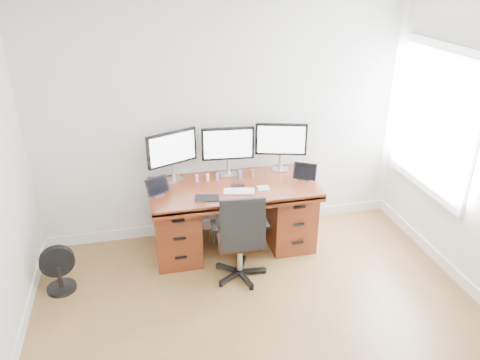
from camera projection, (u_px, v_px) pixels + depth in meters
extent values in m
cube|color=white|center=(224.00, 116.00, 4.91)|extent=(4.00, 0.10, 2.70)
cube|color=white|center=(434.00, 120.00, 4.63)|extent=(0.04, 1.30, 1.50)
cube|color=white|center=(432.00, 120.00, 4.62)|extent=(0.01, 1.15, 1.35)
cube|color=#592311|center=(233.00, 188.00, 4.78)|extent=(1.70, 0.80, 0.05)
cube|color=#592311|center=(176.00, 224.00, 4.85)|extent=(0.45, 0.70, 0.70)
cube|color=#592311|center=(287.00, 212.00, 5.09)|extent=(0.45, 0.70, 0.70)
cube|color=#441A0C|center=(228.00, 194.00, 5.14)|extent=(0.74, 0.03, 0.40)
cylinder|color=black|center=(240.00, 272.00, 4.63)|extent=(0.54, 0.54, 0.07)
cylinder|color=silver|center=(240.00, 254.00, 4.54)|extent=(0.05, 0.05, 0.36)
cube|color=black|center=(240.00, 239.00, 4.46)|extent=(0.46, 0.44, 0.06)
cube|color=black|center=(243.00, 225.00, 4.17)|extent=(0.41, 0.08, 0.49)
cube|color=black|center=(214.00, 226.00, 4.36)|extent=(0.07, 0.22, 0.03)
cube|color=black|center=(265.00, 222.00, 4.42)|extent=(0.07, 0.22, 0.03)
cylinder|color=black|center=(62.00, 288.00, 4.44)|extent=(0.27, 0.27, 0.03)
cylinder|color=black|center=(60.00, 277.00, 4.38)|extent=(0.05, 0.05, 0.23)
cylinder|color=black|center=(57.00, 263.00, 4.31)|extent=(0.32, 0.13, 0.32)
cube|color=silver|center=(174.00, 179.00, 4.89)|extent=(0.22, 0.20, 0.01)
cylinder|color=silver|center=(173.00, 172.00, 4.85)|extent=(0.04, 0.04, 0.18)
cube|color=black|center=(172.00, 148.00, 4.74)|extent=(0.52, 0.24, 0.35)
cube|color=white|center=(173.00, 149.00, 4.73)|extent=(0.46, 0.20, 0.30)
cube|color=silver|center=(228.00, 174.00, 5.01)|extent=(0.19, 0.16, 0.01)
cylinder|color=silver|center=(228.00, 167.00, 4.97)|extent=(0.04, 0.04, 0.18)
cube|color=black|center=(228.00, 144.00, 4.86)|extent=(0.55, 0.09, 0.35)
cube|color=white|center=(228.00, 144.00, 4.84)|extent=(0.50, 0.05, 0.30)
cube|color=silver|center=(280.00, 169.00, 5.12)|extent=(0.21, 0.18, 0.01)
cylinder|color=silver|center=(280.00, 162.00, 5.09)|extent=(0.04, 0.04, 0.18)
cube|color=black|center=(281.00, 139.00, 4.97)|extent=(0.54, 0.19, 0.35)
cube|color=white|center=(281.00, 140.00, 4.96)|extent=(0.48, 0.14, 0.30)
cube|color=silver|center=(158.00, 195.00, 4.57)|extent=(0.13, 0.12, 0.01)
cube|color=black|center=(158.00, 186.00, 4.53)|extent=(0.24, 0.17, 0.17)
cube|color=silver|center=(305.00, 180.00, 4.88)|extent=(0.13, 0.12, 0.01)
cube|color=black|center=(305.00, 172.00, 4.84)|extent=(0.24, 0.18, 0.17)
cube|color=white|center=(239.00, 191.00, 4.63)|extent=(0.32, 0.19, 0.01)
cube|color=silver|center=(263.00, 188.00, 4.70)|extent=(0.12, 0.12, 0.01)
cube|color=black|center=(207.00, 198.00, 4.51)|extent=(0.25, 0.19, 0.01)
cube|color=black|center=(238.00, 185.00, 4.76)|extent=(0.13, 0.07, 0.01)
cylinder|color=pink|center=(197.00, 180.00, 4.82)|extent=(0.03, 0.03, 0.06)
sphere|color=pink|center=(197.00, 176.00, 4.80)|extent=(0.04, 0.04, 0.04)
cylinder|color=#DFD377|center=(208.00, 179.00, 4.84)|extent=(0.03, 0.03, 0.06)
sphere|color=#DFD377|center=(208.00, 175.00, 4.82)|extent=(0.04, 0.04, 0.04)
cylinder|color=#A456CF|center=(217.00, 178.00, 4.86)|extent=(0.03, 0.03, 0.06)
sphere|color=#A456CF|center=(217.00, 174.00, 4.85)|extent=(0.04, 0.04, 0.04)
cylinder|color=#4963DD|center=(240.00, 176.00, 4.91)|extent=(0.03, 0.03, 0.06)
sphere|color=#4963DD|center=(240.00, 172.00, 4.89)|extent=(0.04, 0.04, 0.04)
cylinder|color=brown|center=(252.00, 175.00, 4.94)|extent=(0.03, 0.03, 0.06)
sphere|color=brown|center=(252.00, 171.00, 4.92)|extent=(0.04, 0.04, 0.04)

